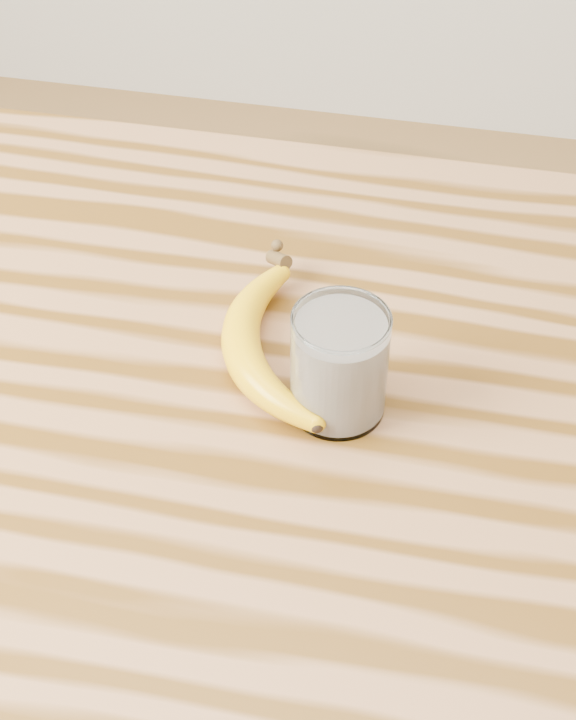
# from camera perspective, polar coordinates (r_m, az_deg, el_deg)

# --- Properties ---
(table) EXTENTS (1.20, 0.80, 0.90)m
(table) POSITION_cam_1_polar(r_m,az_deg,el_deg) (1.01, -5.68, -5.78)
(table) COLOR #94633C
(table) RESTS_ON ground
(smoothie_glass) EXTENTS (0.08, 0.08, 0.10)m
(smoothie_glass) POSITION_cam_1_polar(r_m,az_deg,el_deg) (0.85, 2.93, -0.29)
(smoothie_glass) COLOR white
(smoothie_glass) RESTS_ON table
(banana) EXTENTS (0.21, 0.32, 0.04)m
(banana) POSITION_cam_1_polar(r_m,az_deg,el_deg) (0.91, -2.73, 0.68)
(banana) COLOR #E9A90A
(banana) RESTS_ON table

